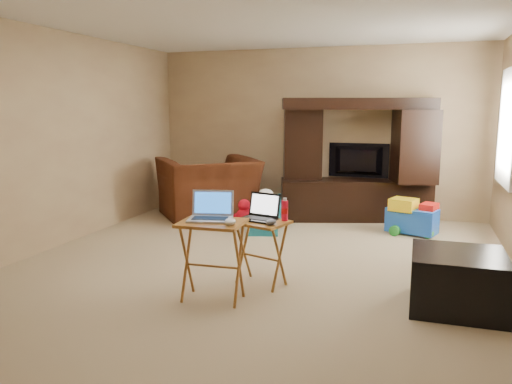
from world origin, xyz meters
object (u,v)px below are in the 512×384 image
(television, at_px, (358,161))
(push_toy, at_px, (412,216))
(water_bottle, at_px, (285,211))
(child_rocker, at_px, (263,214))
(plush_toy, at_px, (244,212))
(tray_table_left, at_px, (212,261))
(laptop_left, at_px, (210,206))
(mouse_left, at_px, (230,222))
(mouse_right, at_px, (271,222))
(recliner, at_px, (209,188))
(laptop_right, at_px, (258,207))
(tray_table_right, at_px, (261,253))
(entertainment_center, at_px, (356,160))
(ottoman, at_px, (457,281))

(television, height_order, push_toy, television)
(television, distance_m, water_bottle, 3.17)
(child_rocker, xyz_separation_m, plush_toy, (-0.39, 0.36, -0.07))
(tray_table_left, height_order, laptop_left, laptop_left)
(child_rocker, bearing_deg, mouse_left, -95.61)
(mouse_right, bearing_deg, recliner, 123.56)
(child_rocker, xyz_separation_m, laptop_right, (0.51, -1.80, 0.47))
(tray_table_right, distance_m, laptop_left, 0.75)
(entertainment_center, distance_m, child_rocker, 1.70)
(television, distance_m, mouse_left, 3.84)
(entertainment_center, distance_m, tray_table_left, 3.63)
(entertainment_center, distance_m, ottoman, 3.35)
(television, relative_size, mouse_right, 7.25)
(television, bearing_deg, mouse_left, 82.46)
(mouse_left, bearing_deg, laptop_left, 155.56)
(push_toy, height_order, ottoman, push_toy)
(television, distance_m, plush_toy, 1.88)
(recliner, relative_size, ottoman, 1.85)
(entertainment_center, xyz_separation_m, laptop_right, (-0.51, -3.01, -0.15))
(plush_toy, height_order, laptop_left, laptop_left)
(entertainment_center, distance_m, plush_toy, 1.79)
(child_rocker, bearing_deg, laptop_right, -90.84)
(recliner, bearing_deg, tray_table_left, 72.85)
(entertainment_center, bearing_deg, tray_table_right, -115.81)
(television, height_order, plush_toy, television)
(recliner, xyz_separation_m, mouse_right, (1.76, -2.65, 0.19))
(television, bearing_deg, laptop_right, 81.78)
(entertainment_center, xyz_separation_m, mouse_right, (-0.34, -3.15, -0.25))
(ottoman, relative_size, mouse_left, 5.21)
(tray_table_left, distance_m, mouse_right, 0.62)
(mouse_left, bearing_deg, laptop_right, 85.46)
(child_rocker, bearing_deg, entertainment_center, 33.06)
(tray_table_left, distance_m, mouse_left, 0.42)
(push_toy, bearing_deg, water_bottle, -96.57)
(entertainment_center, distance_m, mouse_left, 3.63)
(recliner, height_order, child_rocker, recliner)
(plush_toy, bearing_deg, push_toy, 5.23)
(push_toy, bearing_deg, mouse_left, -96.33)
(television, relative_size, mouse_left, 6.38)
(plush_toy, distance_m, tray_table_left, 2.75)
(mouse_right, bearing_deg, water_bottle, 70.71)
(television, distance_m, laptop_right, 3.26)
(ottoman, bearing_deg, child_rocker, 140.46)
(laptop_left, bearing_deg, recliner, 101.32)
(plush_toy, bearing_deg, television, 36.74)
(push_toy, distance_m, water_bottle, 2.59)
(laptop_left, bearing_deg, tray_table_right, 43.67)
(child_rocker, bearing_deg, television, 37.49)
(tray_table_right, relative_size, mouse_right, 4.92)
(push_toy, height_order, water_bottle, water_bottle)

